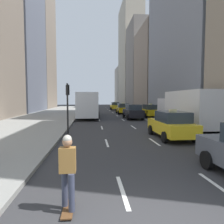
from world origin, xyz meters
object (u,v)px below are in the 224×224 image
object	(u,v)px
skateboarder	(68,170)
taxi_second	(123,109)
taxi_lead	(150,111)
box_truck	(187,109)
taxi_third	(171,125)
sedan_black_near	(133,112)
city_bus	(88,104)
traffic_light_pole	(68,100)
taxi_fourth	(115,106)

from	to	relation	value
skateboarder	taxi_second	bearing A→B (deg)	78.79
taxi_lead	box_truck	bearing A→B (deg)	-90.00
taxi_third	box_truck	distance (m)	4.63
taxi_lead	sedan_black_near	bearing A→B (deg)	-142.74
taxi_lead	taxi_third	world-z (taller)	same
skateboarder	taxi_lead	bearing A→B (deg)	69.27
city_bus	traffic_light_pole	distance (m)	13.36
box_truck	traffic_light_pole	xyz separation A→B (m)	(-9.55, -1.47, 0.70)
taxi_fourth	city_bus	xyz separation A→B (m)	(-5.61, -16.45, 0.91)
taxi_fourth	city_bus	distance (m)	17.41
taxi_third	city_bus	world-z (taller)	city_bus
box_truck	skateboarder	bearing A→B (deg)	-126.31
taxi_third	traffic_light_pole	size ratio (longest dim) A/B	1.22
taxi_fourth	skateboarder	size ratio (longest dim) A/B	2.52
taxi_fourth	skateboarder	bearing A→B (deg)	-97.99
taxi_lead	box_truck	xyz separation A→B (m)	(0.00, -10.72, 0.83)
taxi_lead	taxi_fourth	xyz separation A→B (m)	(-2.80, 17.55, 0.00)
city_bus	skateboarder	bearing A→B (deg)	-89.88
taxi_fourth	taxi_second	bearing A→B (deg)	-90.00
city_bus	skateboarder	world-z (taller)	city_bus
taxi_third	traffic_light_pole	xyz separation A→B (m)	(-6.75, 2.13, 1.53)
taxi_third	skateboarder	distance (m)	9.57
taxi_second	taxi_fourth	xyz separation A→B (m)	(0.00, 11.57, 0.00)
taxi_lead	city_bus	bearing A→B (deg)	172.57
city_bus	traffic_light_pole	size ratio (longest dim) A/B	3.22
city_bus	box_truck	distance (m)	14.51
taxi_second	skateboarder	size ratio (longest dim) A/B	2.52
traffic_light_pole	taxi_third	bearing A→B (deg)	-17.48
taxi_lead	sedan_black_near	world-z (taller)	taxi_lead
taxi_third	box_truck	xyz separation A→B (m)	(2.80, 3.60, 0.83)
skateboarder	traffic_light_pole	distance (m)	10.08
city_bus	box_truck	size ratio (longest dim) A/B	1.38
taxi_fourth	box_truck	bearing A→B (deg)	-84.34
taxi_third	sedan_black_near	distance (m)	12.19
city_bus	taxi_fourth	bearing A→B (deg)	71.17
taxi_lead	taxi_fourth	bearing A→B (deg)	99.06
taxi_second	traffic_light_pole	size ratio (longest dim) A/B	1.22
box_truck	traffic_light_pole	bearing A→B (deg)	-171.22
taxi_third	box_truck	size ratio (longest dim) A/B	0.52
taxi_third	taxi_fourth	xyz separation A→B (m)	(0.00, 31.87, 0.00)
taxi_third	box_truck	bearing A→B (deg)	52.12
box_truck	skateboarder	world-z (taller)	box_truck
taxi_second	taxi_fourth	bearing A→B (deg)	90.00
taxi_fourth	taxi_third	bearing A→B (deg)	-90.00
taxi_lead	box_truck	size ratio (longest dim) A/B	0.52
taxi_fourth	sedan_black_near	bearing A→B (deg)	-90.00
taxi_second	sedan_black_near	xyz separation A→B (m)	(0.00, -8.11, 0.04)
taxi_fourth	skateboarder	distance (m)	40.05
taxi_lead	sedan_black_near	xyz separation A→B (m)	(-2.80, -2.13, 0.04)
taxi_second	box_truck	bearing A→B (deg)	-80.49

